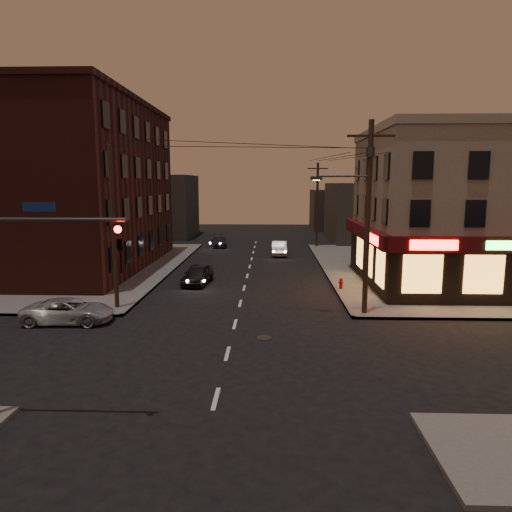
{
  "coord_description": "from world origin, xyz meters",
  "views": [
    {
      "loc": [
        1.78,
        -17.97,
        7.0
      ],
      "look_at": [
        1.0,
        5.73,
        3.2
      ],
      "focal_mm": 32.0,
      "sensor_mm": 36.0,
      "label": 1
    }
  ],
  "objects_px": {
    "sedan_mid": "(279,248)",
    "sedan_near": "(198,274)",
    "suv_cross": "(69,311)",
    "sedan_far": "(219,241)",
    "fire_hydrant": "(341,283)"
  },
  "relations": [
    {
      "from": "suv_cross",
      "to": "sedan_far",
      "type": "height_order",
      "value": "suv_cross"
    },
    {
      "from": "suv_cross",
      "to": "sedan_mid",
      "type": "bearing_deg",
      "value": -28.23
    },
    {
      "from": "fire_hydrant",
      "to": "suv_cross",
      "type": "bearing_deg",
      "value": -153.48
    },
    {
      "from": "suv_cross",
      "to": "sedan_far",
      "type": "relative_size",
      "value": 1.08
    },
    {
      "from": "sedan_near",
      "to": "sedan_mid",
      "type": "xyz_separation_m",
      "value": [
        5.94,
        13.2,
        -0.01
      ]
    },
    {
      "from": "suv_cross",
      "to": "sedan_mid",
      "type": "height_order",
      "value": "sedan_mid"
    },
    {
      "from": "sedan_mid",
      "to": "sedan_far",
      "type": "height_order",
      "value": "sedan_mid"
    },
    {
      "from": "sedan_far",
      "to": "fire_hydrant",
      "type": "distance_m",
      "value": 23.18
    },
    {
      "from": "sedan_near",
      "to": "sedan_mid",
      "type": "distance_m",
      "value": 14.48
    },
    {
      "from": "suv_cross",
      "to": "sedan_far",
      "type": "xyz_separation_m",
      "value": [
        4.46,
        28.14,
        -0.02
      ]
    },
    {
      "from": "sedan_far",
      "to": "fire_hydrant",
      "type": "height_order",
      "value": "sedan_far"
    },
    {
      "from": "suv_cross",
      "to": "sedan_mid",
      "type": "xyz_separation_m",
      "value": [
        11.03,
        22.36,
        0.07
      ]
    },
    {
      "from": "sedan_far",
      "to": "fire_hydrant",
      "type": "xyz_separation_m",
      "value": [
        10.36,
        -20.74,
        -0.05
      ]
    },
    {
      "from": "sedan_near",
      "to": "fire_hydrant",
      "type": "distance_m",
      "value": 9.88
    },
    {
      "from": "sedan_mid",
      "to": "sedan_near",
      "type": "bearing_deg",
      "value": -114.75
    }
  ]
}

